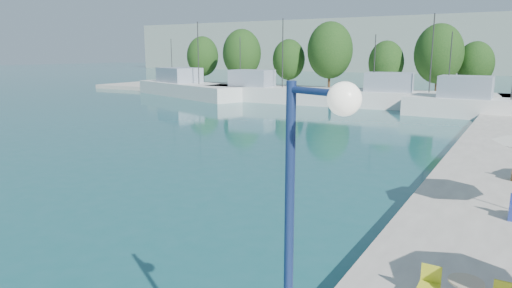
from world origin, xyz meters
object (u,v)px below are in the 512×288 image
Objects in this scene: trawler_03 at (408,99)px; street_lamp at (308,212)px; trawler_01 at (189,88)px; trawler_04 at (486,107)px; trawler_02 at (267,93)px.

trawler_03 is 46.27m from street_lamp.
trawler_01 is at bearing 172.46° from trawler_03.
trawler_01 is 4.21× the size of street_lamp.
trawler_03 is 8.68m from trawler_04.
trawler_03 is at bearing 21.67° from trawler_01.
trawler_02 is 1.00× the size of trawler_03.
trawler_04 is (36.95, -3.13, 0.00)m from trawler_01.
trawler_04 is 41.65m from street_lamp.
trawler_02 is 50.90m from street_lamp.
street_lamp is (0.99, -41.53, 3.02)m from trawler_04.
trawler_01 is 1.26× the size of trawler_03.
trawler_02 and trawler_04 have the same top height.
trawler_02 is 3.33× the size of street_lamp.
trawler_01 is at bearing 150.89° from street_lamp.
trawler_02 is at bearing 175.60° from trawler_03.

